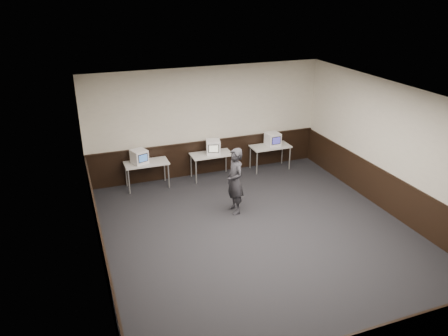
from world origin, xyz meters
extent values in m
plane|color=black|center=(0.00, 0.00, 0.00)|extent=(8.00, 8.00, 0.00)
plane|color=white|center=(0.00, 0.00, 3.20)|extent=(8.00, 8.00, 0.00)
plane|color=beige|center=(0.00, 4.00, 1.60)|extent=(7.00, 0.00, 7.00)
plane|color=beige|center=(0.00, -4.00, 1.60)|extent=(7.00, 0.00, 7.00)
plane|color=beige|center=(-3.50, 0.00, 1.60)|extent=(0.00, 8.00, 8.00)
plane|color=beige|center=(3.50, 0.00, 1.60)|extent=(0.00, 8.00, 8.00)
cube|color=black|center=(0.00, 3.98, 0.50)|extent=(6.98, 0.04, 1.00)
cube|color=black|center=(-3.48, 0.00, 0.50)|extent=(0.04, 7.98, 1.00)
cube|color=black|center=(3.48, 0.00, 0.50)|extent=(0.04, 7.98, 1.00)
cube|color=black|center=(0.00, 3.96, 1.02)|extent=(6.98, 0.06, 0.04)
cube|color=beige|center=(-1.90, 3.60, 0.73)|extent=(1.20, 0.60, 0.04)
cylinder|color=#999999|center=(-2.45, 3.35, 0.35)|extent=(0.04, 0.04, 0.71)
cylinder|color=#999999|center=(-1.35, 3.35, 0.35)|extent=(0.04, 0.04, 0.71)
cylinder|color=#999999|center=(-2.45, 3.85, 0.35)|extent=(0.04, 0.04, 0.71)
cylinder|color=#999999|center=(-1.35, 3.85, 0.35)|extent=(0.04, 0.04, 0.71)
cube|color=beige|center=(0.00, 3.60, 0.73)|extent=(1.20, 0.60, 0.04)
cylinder|color=#999999|center=(-0.55, 3.35, 0.35)|extent=(0.04, 0.04, 0.71)
cylinder|color=#999999|center=(0.55, 3.35, 0.35)|extent=(0.04, 0.04, 0.71)
cylinder|color=#999999|center=(-0.55, 3.85, 0.35)|extent=(0.04, 0.04, 0.71)
cylinder|color=#999999|center=(0.55, 3.85, 0.35)|extent=(0.04, 0.04, 0.71)
cube|color=beige|center=(1.90, 3.60, 0.73)|extent=(1.20, 0.60, 0.04)
cylinder|color=#999999|center=(1.35, 3.35, 0.35)|extent=(0.04, 0.04, 0.71)
cylinder|color=#999999|center=(2.45, 3.35, 0.35)|extent=(0.04, 0.04, 0.71)
cylinder|color=#999999|center=(1.35, 3.85, 0.35)|extent=(0.04, 0.04, 0.71)
cylinder|color=#999999|center=(2.45, 3.85, 0.35)|extent=(0.04, 0.04, 0.71)
cube|color=white|center=(-2.08, 3.61, 0.94)|extent=(0.50, 0.51, 0.38)
cube|color=black|center=(-2.01, 3.42, 0.96)|extent=(0.28, 0.11, 0.23)
cube|color=#325995|center=(-2.01, 3.41, 0.96)|extent=(0.24, 0.09, 0.19)
cube|color=white|center=(0.06, 3.62, 0.95)|extent=(0.50, 0.51, 0.40)
cube|color=black|center=(0.01, 3.41, 0.97)|extent=(0.29, 0.09, 0.24)
cube|color=beige|center=(0.01, 3.40, 0.97)|extent=(0.25, 0.07, 0.20)
cube|color=white|center=(1.98, 3.63, 0.95)|extent=(0.42, 0.44, 0.40)
cube|color=black|center=(1.99, 3.42, 0.97)|extent=(0.30, 0.04, 0.24)
cube|color=#423DB4|center=(1.99, 3.41, 0.97)|extent=(0.26, 0.02, 0.20)
imported|color=#27272C|center=(-0.13, 1.41, 0.84)|extent=(0.44, 0.64, 1.69)
camera|label=1|loc=(-3.76, -7.60, 5.34)|focal=35.00mm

